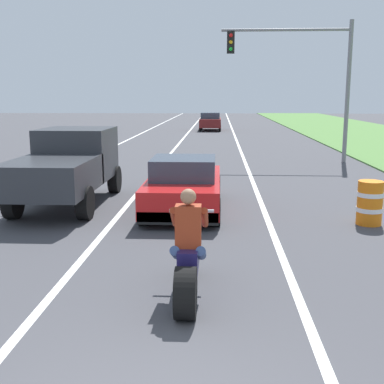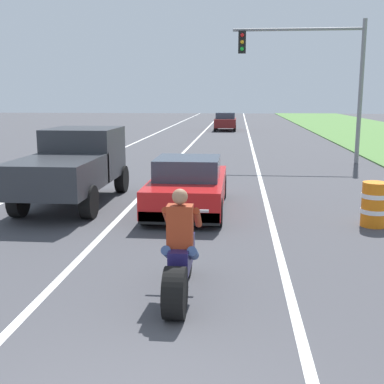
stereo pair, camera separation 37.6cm
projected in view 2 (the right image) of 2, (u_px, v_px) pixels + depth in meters
lane_stripe_left_solid at (106, 156)px, 24.01m from camera, size 0.14×120.00×0.01m
lane_stripe_right_solid at (255, 158)px, 23.36m from camera, size 0.14×120.00×0.01m
lane_stripe_centre_dashed at (179, 157)px, 23.68m from camera, size 0.14×120.00×0.01m
motorcycle_with_rider at (180, 260)px, 6.98m from camera, size 0.70×2.21×1.62m
sports_car_red at (188, 186)px, 12.54m from camera, size 1.84×4.30×1.37m
pickup_truck_left_lane_dark_grey at (74, 163)px, 13.23m from camera, size 2.02×4.80×1.98m
traffic_light_mast_near at (320, 67)px, 20.80m from camera, size 5.51×0.34×6.00m
construction_barrel_nearest at (374, 204)px, 10.99m from camera, size 0.58×0.58×1.00m
distant_car_far_ahead at (225, 121)px, 41.60m from camera, size 1.80×4.00×1.50m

